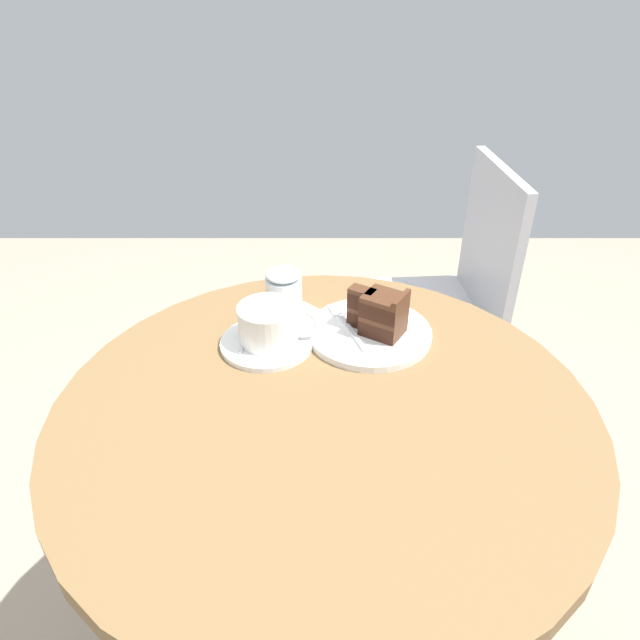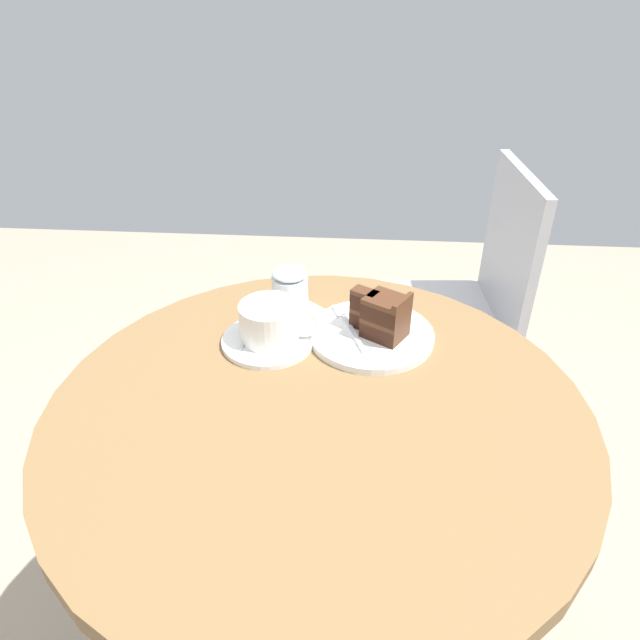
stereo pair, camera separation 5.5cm
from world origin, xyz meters
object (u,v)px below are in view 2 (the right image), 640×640
object	(u,v)px
fork	(347,322)
cake_plate	(371,335)
cafe_chair	(465,298)
coffee_cup	(271,321)
napkin	(295,324)
teaspoon	(249,329)
sugar_pot	(290,286)
saucer	(268,340)
cake_slice	(382,316)

from	to	relation	value
fork	cake_plate	bearing A→B (deg)	-138.59
cake_plate	cafe_chair	distance (m)	0.63
coffee_cup	cake_plate	world-z (taller)	coffee_cup
cake_plate	coffee_cup	bearing A→B (deg)	-171.61
fork	napkin	xyz separation A→B (m)	(-0.09, 0.01, -0.01)
teaspoon	sugar_pot	world-z (taller)	sugar_pot
coffee_cup	sugar_pot	distance (m)	0.13
teaspoon	napkin	size ratio (longest dim) A/B	0.52
saucer	teaspoon	size ratio (longest dim) A/B	1.58
saucer	cake_slice	world-z (taller)	cake_slice
cake_slice	napkin	world-z (taller)	cake_slice
cake_plate	cake_slice	bearing A→B (deg)	-20.09
fork	sugar_pot	world-z (taller)	sugar_pot
teaspoon	fork	distance (m)	0.17
coffee_cup	cafe_chair	world-z (taller)	cafe_chair
napkin	cafe_chair	bearing A→B (deg)	51.80
cake_slice	napkin	size ratio (longest dim) A/B	0.55
saucer	coffee_cup	size ratio (longest dim) A/B	1.17
fork	sugar_pot	distance (m)	0.14
saucer	fork	size ratio (longest dim) A/B	1.06
coffee_cup	cake_slice	size ratio (longest dim) A/B	1.29
cake_plate	cafe_chair	bearing A→B (deg)	63.77
fork	sugar_pot	bearing A→B (deg)	34.40
cafe_chair	cake_slice	bearing A→B (deg)	-28.77
saucer	cafe_chair	bearing A→B (deg)	52.23
cake_plate	cafe_chair	xyz separation A→B (m)	(0.26, 0.53, -0.23)
napkin	sugar_pot	bearing A→B (deg)	102.20
coffee_cup	teaspoon	size ratio (longest dim) A/B	1.35
cake_plate	fork	xyz separation A→B (m)	(-0.04, 0.02, 0.01)
saucer	cake_slice	distance (m)	0.19
saucer	sugar_pot	world-z (taller)	sugar_pot
teaspoon	cafe_chair	world-z (taller)	cafe_chair
sugar_pot	cake_plate	bearing A→B (deg)	-34.97
cake_slice	fork	size ratio (longest dim) A/B	0.70
saucer	coffee_cup	bearing A→B (deg)	29.37
teaspoon	cake_slice	world-z (taller)	cake_slice
teaspoon	napkin	bearing A→B (deg)	-63.32
cafe_chair	sugar_pot	xyz separation A→B (m)	(-0.41, -0.43, 0.26)
saucer	cake_plate	xyz separation A→B (m)	(0.17, 0.03, 0.00)
cake_slice	fork	distance (m)	0.07
fork	napkin	world-z (taller)	fork
coffee_cup	napkin	bearing A→B (deg)	58.76
coffee_cup	cake_plate	distance (m)	0.17
fork	napkin	bearing A→B (deg)	67.86
coffee_cup	teaspoon	distance (m)	0.06
cafe_chair	sugar_pot	size ratio (longest dim) A/B	12.15
cake_plate	sugar_pot	distance (m)	0.18
cake_slice	cafe_chair	bearing A→B (deg)	65.45
coffee_cup	cake_plate	size ratio (longest dim) A/B	0.63
napkin	sugar_pot	world-z (taller)	sugar_pot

